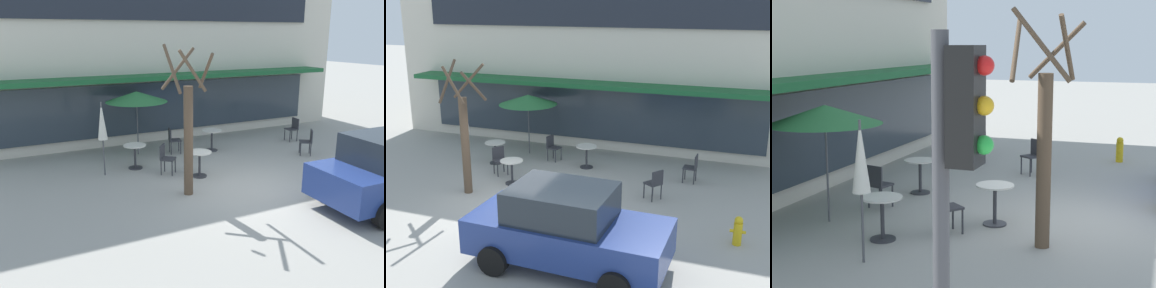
{
  "view_description": "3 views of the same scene",
  "coord_description": "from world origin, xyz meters",
  "views": [
    {
      "loc": [
        -6.11,
        -8.44,
        4.1
      ],
      "look_at": [
        -0.78,
        2.26,
        0.82
      ],
      "focal_mm": 38.0,
      "sensor_mm": 36.0,
      "label": 1
    },
    {
      "loc": [
        5.89,
        -10.72,
        5.42
      ],
      "look_at": [
        0.76,
        3.09,
        1.03
      ],
      "focal_mm": 45.0,
      "sensor_mm": 36.0,
      "label": 2
    },
    {
      "loc": [
        -10.87,
        -1.34,
        3.32
      ],
      "look_at": [
        0.33,
        2.63,
        1.26
      ],
      "focal_mm": 55.0,
      "sensor_mm": 36.0,
      "label": 3
    }
  ],
  "objects": [
    {
      "name": "cafe_chair_2",
      "position": [
        4.33,
        3.65,
        0.53
      ],
      "size": [
        0.42,
        0.42,
        0.89
      ],
      "color": "#333338",
      "rests_on": "ground"
    },
    {
      "name": "cafe_chair_0",
      "position": [
        3.51,
        1.9,
        0.53
      ],
      "size": [
        0.56,
        0.56,
        0.89
      ],
      "color": "#333338",
      "rests_on": "ground"
    },
    {
      "name": "cafe_chair_3",
      "position": [
        -1.65,
        2.27,
        0.53
      ],
      "size": [
        0.56,
        0.56,
        0.89
      ],
      "color": "#333338",
      "rests_on": "ground"
    },
    {
      "name": "cafe_chair_1",
      "position": [
        -0.59,
        4.15,
        0.53
      ],
      "size": [
        0.48,
        0.48,
        0.89
      ],
      "color": "#333338",
      "rests_on": "ground"
    },
    {
      "name": "cafe_table_near_wall",
      "position": [
        -2.31,
        3.16,
        0.52
      ],
      "size": [
        0.7,
        0.7,
        0.76
      ],
      "color": "#333338",
      "rests_on": "ground"
    },
    {
      "name": "cafe_table_by_tree",
      "position": [
        0.79,
        3.83,
        0.52
      ],
      "size": [
        0.7,
        0.7,
        0.76
      ],
      "color": "#333338",
      "rests_on": "ground"
    },
    {
      "name": "ground_plane",
      "position": [
        0.0,
        0.0,
        0.0
      ],
      "size": [
        80.0,
        80.0,
        0.0
      ],
      "primitive_type": "plane",
      "color": "#9E9B93"
    },
    {
      "name": "patio_umbrella_cream_folded",
      "position": [
        -3.33,
        2.96,
        1.63
      ],
      "size": [
        0.28,
        0.28,
        2.2
      ],
      "color": "#4C4C51",
      "rests_on": "ground"
    },
    {
      "name": "cafe_table_streetside",
      "position": [
        -0.86,
        1.61,
        0.52
      ],
      "size": [
        0.7,
        0.7,
        0.76
      ],
      "color": "#333338",
      "rests_on": "ground"
    },
    {
      "name": "patio_umbrella_green_folded",
      "position": [
        -1.71,
        4.59,
        2.02
      ],
      "size": [
        2.1,
        2.1,
        2.2
      ],
      "color": "#4C4C51",
      "rests_on": "ground"
    },
    {
      "name": "street_tree",
      "position": [
        -1.75,
        0.54,
        1.73
      ],
      "size": [
        1.13,
        1.13,
        3.85
      ],
      "color": "brown",
      "rests_on": "ground"
    },
    {
      "name": "building_facade",
      "position": [
        0.0,
        9.96,
        3.53
      ],
      "size": [
        16.2,
        9.1,
        7.06
      ],
      "color": "beige",
      "rests_on": "ground"
    }
  ]
}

